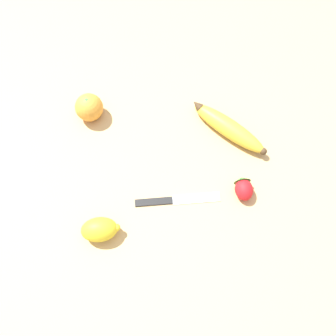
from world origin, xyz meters
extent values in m
plane|color=tan|center=(0.00, 0.00, 0.00)|extent=(3.00, 3.00, 0.00)
ellipsoid|color=gold|center=(0.02, -0.18, 0.02)|extent=(0.18, 0.17, 0.04)
cone|color=#47331E|center=(0.09, -0.11, 0.03)|extent=(0.04, 0.04, 0.03)
sphere|color=#47331E|center=(-0.05, -0.25, 0.02)|extent=(0.02, 0.02, 0.02)
sphere|color=orange|center=(0.11, 0.15, 0.03)|extent=(0.07, 0.07, 0.07)
cylinder|color=#3D8438|center=(0.11, 0.15, 0.07)|extent=(0.01, 0.01, 0.00)
ellipsoid|color=red|center=(-0.13, -0.18, 0.02)|extent=(0.05, 0.04, 0.04)
cone|color=#3D8438|center=(-0.11, -0.18, 0.02)|extent=(0.01, 0.04, 0.04)
ellipsoid|color=yellow|center=(-0.19, 0.14, 0.03)|extent=(0.05, 0.08, 0.05)
sphere|color=yellow|center=(-0.19, 0.10, 0.03)|extent=(0.02, 0.02, 0.02)
cube|color=silver|center=(-0.14, -0.08, 0.00)|extent=(0.03, 0.11, 0.00)
cube|color=black|center=(-0.13, 0.02, 0.00)|extent=(0.02, 0.08, 0.01)
camera|label=1|loc=(-0.42, 0.02, 0.84)|focal=42.00mm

